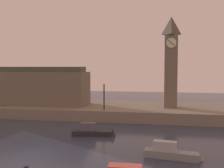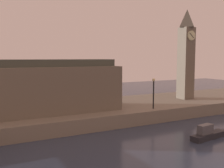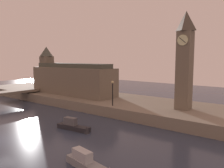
% 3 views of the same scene
% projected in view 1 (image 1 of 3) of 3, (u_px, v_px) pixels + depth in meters
% --- Properties ---
extents(ground_plane, '(120.00, 120.00, 0.00)m').
position_uv_depth(ground_plane, '(32.00, 155.00, 23.13)').
color(ground_plane, '#2D384C').
extents(far_embankment, '(70.00, 12.00, 1.50)m').
position_uv_depth(far_embankment, '(92.00, 110.00, 42.72)').
color(far_embankment, slate).
rests_on(far_embankment, ground).
extents(clock_tower, '(2.00, 2.06, 12.99)m').
position_uv_depth(clock_tower, '(171.00, 61.00, 39.54)').
color(clock_tower, '#6B6051').
rests_on(clock_tower, far_embankment).
extents(parliament_hall, '(18.11, 5.14, 9.19)m').
position_uv_depth(parliament_hall, '(27.00, 85.00, 43.39)').
color(parliament_hall, '#6B6051').
rests_on(parliament_hall, far_embankment).
extents(streetlamp, '(0.36, 0.36, 3.63)m').
position_uv_depth(streetlamp, '(104.00, 93.00, 37.33)').
color(streetlamp, black).
rests_on(streetlamp, far_embankment).
extents(boat_cruiser_grey, '(4.96, 1.72, 1.61)m').
position_uv_depth(boat_cruiser_grey, '(176.00, 153.00, 22.16)').
color(boat_cruiser_grey, gray).
rests_on(boat_cruiser_grey, ground).
extents(boat_barge_dark, '(4.89, 1.51, 1.64)m').
position_uv_depth(boat_barge_dark, '(96.00, 132.00, 29.49)').
color(boat_barge_dark, '#232328').
rests_on(boat_barge_dark, ground).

